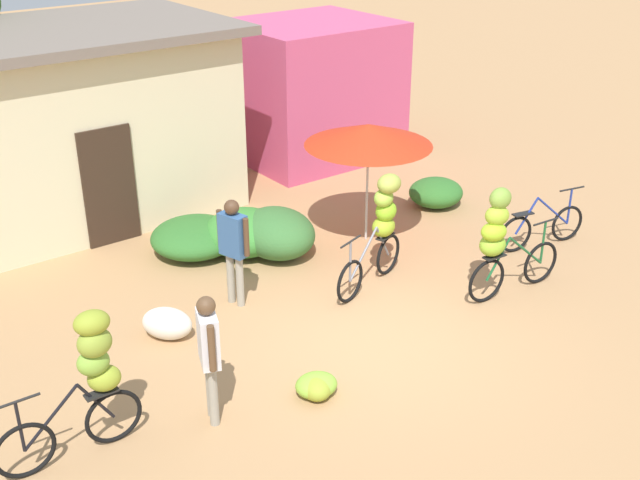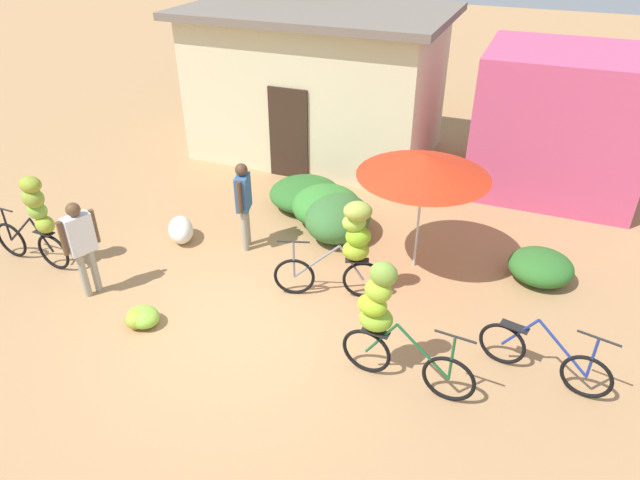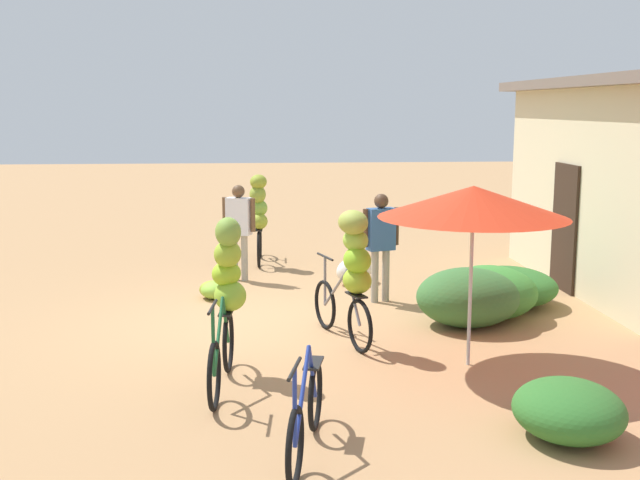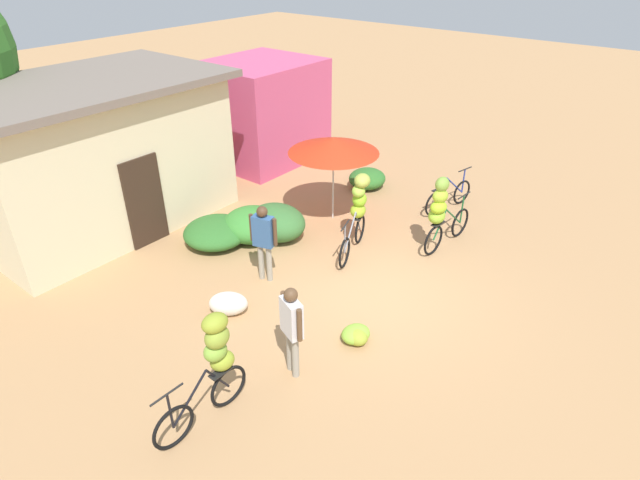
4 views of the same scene
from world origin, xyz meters
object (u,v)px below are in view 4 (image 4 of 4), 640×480
at_px(person_bystander, 264,236).
at_px(bicycle_center_loaded, 441,211).
at_px(bicycle_by_shop, 448,197).
at_px(shop_pink, 261,111).
at_px(person_vendor, 292,323).
at_px(bicycle_near_pile, 358,207).
at_px(banana_pile_on_ground, 356,335).
at_px(building_low, 95,155).
at_px(market_umbrella, 334,145).
at_px(bicycle_leftmost, 213,360).
at_px(produce_sack, 228,304).

bearing_deg(person_bystander, bicycle_center_loaded, -34.33).
distance_m(bicycle_center_loaded, bicycle_by_shop, 2.15).
bearing_deg(shop_pink, person_vendor, -133.44).
xyz_separation_m(bicycle_near_pile, person_vendor, (-3.77, -1.43, -0.01)).
xyz_separation_m(banana_pile_on_ground, person_bystander, (0.41, 2.48, 0.86)).
height_order(building_low, banana_pile_on_ground, building_low).
relative_size(person_vendor, person_bystander, 0.99).
relative_size(market_umbrella, person_vendor, 1.30).
bearing_deg(bicycle_leftmost, bicycle_by_shop, 2.57).
distance_m(bicycle_by_shop, person_bystander, 5.31).
xyz_separation_m(bicycle_leftmost, bicycle_center_loaded, (6.00, -0.36, -0.01)).
relative_size(market_umbrella, banana_pile_on_ground, 3.44).
bearing_deg(bicycle_near_pile, market_umbrella, 58.46).
bearing_deg(bicycle_by_shop, bicycle_near_pile, 165.77).
height_order(market_umbrella, bicycle_center_loaded, market_umbrella).
bearing_deg(shop_pink, bicycle_center_loaded, -103.81).
distance_m(shop_pink, banana_pile_on_ground, 8.94).
height_order(bicycle_leftmost, bicycle_center_loaded, bicycle_center_loaded).
bearing_deg(bicycle_near_pile, produce_sack, 172.34).
bearing_deg(bicycle_near_pile, person_vendor, -159.24).
height_order(shop_pink, bicycle_near_pile, shop_pink).
xyz_separation_m(building_low, person_vendor, (-1.08, -6.82, -0.70)).
bearing_deg(building_low, bicycle_center_loaded, -61.76).
height_order(building_low, person_bystander, building_low).
distance_m(shop_pink, bicycle_near_pile, 5.99).
height_order(produce_sack, person_bystander, person_bystander).
bearing_deg(building_low, shop_pink, -0.37).
distance_m(shop_pink, bicycle_center_loaded, 7.03).
bearing_deg(produce_sack, banana_pile_on_ground, -70.00).
distance_m(building_low, person_bystander, 4.78).
xyz_separation_m(shop_pink, bicycle_center_loaded, (-1.67, -6.81, -0.47)).
bearing_deg(bicycle_leftmost, shop_pink, 40.06).
height_order(market_umbrella, bicycle_near_pile, market_umbrella).
xyz_separation_m(shop_pink, produce_sack, (-6.04, -4.90, -1.22)).
relative_size(market_umbrella, produce_sack, 2.99).
distance_m(bicycle_near_pile, person_bystander, 2.27).
height_order(bicycle_leftmost, person_vendor, bicycle_leftmost).
bearing_deg(banana_pile_on_ground, bicycle_leftmost, 164.22).
height_order(banana_pile_on_ground, person_vendor, person_vendor).
relative_size(shop_pink, bicycle_leftmost, 1.91).
bearing_deg(produce_sack, person_bystander, 10.90).
distance_m(bicycle_leftmost, bicycle_near_pile, 5.14).
height_order(shop_pink, bicycle_by_shop, shop_pink).
bearing_deg(person_vendor, produce_sack, 78.30).
relative_size(bicycle_by_shop, person_vendor, 1.04).
bearing_deg(bicycle_near_pile, bicycle_center_loaded, -56.05).
distance_m(bicycle_by_shop, banana_pile_on_ground, 5.58).
relative_size(banana_pile_on_ground, produce_sack, 0.87).
bearing_deg(shop_pink, bicycle_near_pile, -116.34).
bearing_deg(bicycle_center_loaded, building_low, 118.24).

